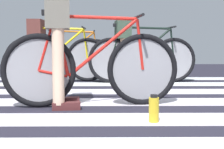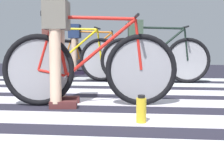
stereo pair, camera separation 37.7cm
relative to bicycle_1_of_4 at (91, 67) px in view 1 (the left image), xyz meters
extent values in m
cube|color=#23212D|center=(0.29, -0.30, -0.40)|extent=(18.00, 14.00, 0.02)
cube|color=silver|center=(0.28, -1.30, -0.38)|extent=(5.20, 0.44, 0.00)
cube|color=silver|center=(0.35, -0.56, -0.38)|extent=(5.20, 0.44, 0.00)
cube|color=silver|center=(0.34, 0.22, -0.38)|extent=(5.20, 0.44, 0.00)
cube|color=silver|center=(0.21, 0.96, -0.38)|extent=(5.20, 0.44, 0.00)
cube|color=silver|center=(0.18, 1.73, -0.38)|extent=(5.20, 0.44, 0.00)
cube|color=silver|center=(0.42, 2.51, -0.38)|extent=(5.20, 0.44, 0.00)
torus|color=black|center=(-0.50, -0.06, -0.03)|extent=(0.72, 0.14, 0.72)
torus|color=black|center=(0.51, 0.06, -0.03)|extent=(0.72, 0.14, 0.72)
cylinder|color=gray|center=(-0.50, -0.06, -0.03)|extent=(0.60, 0.08, 0.61)
cylinder|color=gray|center=(0.51, 0.06, -0.03)|extent=(0.60, 0.08, 0.61)
cylinder|color=red|center=(0.05, 0.01, 0.48)|extent=(0.80, 0.13, 0.05)
cylinder|color=red|center=(0.11, 0.01, 0.19)|extent=(0.70, 0.12, 0.59)
cylinder|color=red|center=(-0.28, -0.03, 0.20)|extent=(0.16, 0.05, 0.59)
cylinder|color=red|center=(-0.36, -0.04, -0.06)|extent=(0.29, 0.06, 0.09)
cylinder|color=red|center=(-0.42, -0.05, 0.23)|extent=(0.19, 0.05, 0.53)
cylinder|color=red|center=(0.48, 0.06, 0.22)|extent=(0.09, 0.04, 0.50)
cube|color=black|center=(-0.34, -0.04, 0.52)|extent=(0.25, 0.12, 0.05)
cylinder|color=black|center=(0.45, 0.05, 0.49)|extent=(0.09, 0.52, 0.03)
cylinder|color=#4C4C51|center=(-0.22, -0.03, -0.09)|extent=(0.06, 0.34, 0.02)
cylinder|color=beige|center=(-0.33, 0.10, 0.14)|extent=(0.11, 0.11, 0.94)
cylinder|color=beige|center=(-0.30, -0.18, 0.14)|extent=(0.11, 0.11, 0.94)
cube|color=#656158|center=(-0.31, -0.04, 0.51)|extent=(0.27, 0.43, 0.28)
cube|color=#4F2323|center=(-0.26, 0.11, -0.35)|extent=(0.27, 0.13, 0.07)
cube|color=#4F2323|center=(-0.23, -0.17, -0.35)|extent=(0.27, 0.13, 0.07)
torus|color=black|center=(0.20, 1.90, -0.03)|extent=(0.72, 0.12, 0.72)
torus|color=black|center=(1.22, 2.00, -0.03)|extent=(0.72, 0.12, 0.72)
cylinder|color=gray|center=(0.20, 1.90, -0.03)|extent=(0.61, 0.06, 0.61)
cylinder|color=gray|center=(1.22, 2.00, -0.03)|extent=(0.61, 0.06, 0.61)
cylinder|color=black|center=(0.76, 1.95, 0.48)|extent=(0.80, 0.11, 0.05)
cylinder|color=black|center=(0.82, 1.96, 0.19)|extent=(0.70, 0.10, 0.59)
cylinder|color=black|center=(0.42, 1.92, 0.20)|extent=(0.16, 0.05, 0.59)
cylinder|color=black|center=(0.34, 1.91, -0.06)|extent=(0.29, 0.05, 0.09)
cylinder|color=black|center=(0.28, 1.91, 0.23)|extent=(0.19, 0.04, 0.53)
cylinder|color=black|center=(1.19, 1.99, 0.22)|extent=(0.09, 0.04, 0.50)
cube|color=black|center=(0.36, 1.92, 0.52)|extent=(0.25, 0.11, 0.05)
cylinder|color=black|center=(1.16, 1.99, 0.49)|extent=(0.08, 0.52, 0.03)
cylinder|color=#4C4C51|center=(0.48, 1.93, -0.09)|extent=(0.05, 0.34, 0.02)
cylinder|color=tan|center=(0.38, 2.06, 0.11)|extent=(0.11, 0.11, 0.89)
cylinder|color=tan|center=(0.40, 1.78, 0.11)|extent=(0.11, 0.11, 0.89)
cube|color=#324335|center=(0.39, 1.92, 0.46)|extent=(0.26, 0.43, 0.28)
cube|color=navy|center=(0.45, 2.06, -0.35)|extent=(0.27, 0.12, 0.07)
cube|color=navy|center=(0.47, 1.79, -0.35)|extent=(0.27, 0.12, 0.07)
torus|color=black|center=(-1.20, 2.14, -0.03)|extent=(0.72, 0.07, 0.72)
torus|color=black|center=(-0.18, 2.12, -0.03)|extent=(0.72, 0.07, 0.72)
cylinder|color=gray|center=(-1.20, 2.14, -0.03)|extent=(0.61, 0.01, 0.61)
cylinder|color=gray|center=(-0.18, 2.12, -0.03)|extent=(0.61, 0.01, 0.61)
cylinder|color=yellow|center=(-0.64, 2.13, 0.48)|extent=(0.80, 0.05, 0.05)
cylinder|color=yellow|center=(-0.58, 2.13, 0.19)|extent=(0.70, 0.04, 0.59)
cylinder|color=yellow|center=(-0.98, 2.13, 0.20)|extent=(0.15, 0.04, 0.59)
cylinder|color=yellow|center=(-1.06, 2.13, -0.06)|extent=(0.29, 0.03, 0.09)
cylinder|color=yellow|center=(-1.12, 2.13, 0.23)|extent=(0.18, 0.03, 0.53)
cylinder|color=yellow|center=(-0.21, 2.12, 0.22)|extent=(0.09, 0.03, 0.50)
cube|color=black|center=(-1.04, 2.13, 0.52)|extent=(0.24, 0.09, 0.05)
cylinder|color=black|center=(-0.24, 2.12, 0.49)|extent=(0.04, 0.52, 0.03)
cylinder|color=#4C4C51|center=(-0.92, 2.13, -0.09)|extent=(0.02, 0.34, 0.02)
cylinder|color=beige|center=(-1.00, 2.27, 0.12)|extent=(0.11, 0.11, 0.92)
cylinder|color=beige|center=(-1.01, 1.99, 0.12)|extent=(0.11, 0.11, 0.92)
cube|color=#542A26|center=(-1.01, 2.13, 0.48)|extent=(0.23, 0.41, 0.28)
cube|color=#4D2529|center=(-0.93, 2.27, -0.35)|extent=(0.26, 0.10, 0.07)
cube|color=#4D2529|center=(-0.94, 1.99, -0.35)|extent=(0.26, 0.10, 0.07)
torus|color=black|center=(-1.09, 3.38, -0.03)|extent=(0.72, 0.11, 0.72)
torus|color=black|center=(-0.07, 3.45, -0.03)|extent=(0.72, 0.11, 0.72)
cylinder|color=gray|center=(-1.09, 3.38, -0.03)|extent=(0.61, 0.05, 0.61)
cylinder|color=gray|center=(-0.07, 3.45, -0.03)|extent=(0.61, 0.05, 0.61)
cylinder|color=orange|center=(-0.53, 3.42, 0.48)|extent=(0.80, 0.10, 0.05)
cylinder|color=orange|center=(-0.47, 3.42, 0.19)|extent=(0.70, 0.09, 0.59)
cylinder|color=orange|center=(-0.87, 3.39, 0.20)|extent=(0.16, 0.05, 0.59)
cylinder|color=orange|center=(-0.95, 3.39, -0.06)|extent=(0.29, 0.05, 0.09)
cylinder|color=orange|center=(-1.01, 3.38, 0.23)|extent=(0.19, 0.04, 0.53)
cylinder|color=orange|center=(-0.10, 3.45, 0.22)|extent=(0.09, 0.04, 0.50)
cube|color=black|center=(-0.93, 3.39, 0.52)|extent=(0.25, 0.11, 0.05)
cylinder|color=black|center=(-0.13, 3.45, 0.49)|extent=(0.07, 0.52, 0.03)
cylinder|color=#4C4C51|center=(-0.81, 3.40, -0.09)|extent=(0.05, 0.34, 0.02)
cylinder|color=beige|center=(-0.91, 3.53, 0.13)|extent=(0.11, 0.11, 0.93)
cylinder|color=beige|center=(-0.89, 3.25, 0.13)|extent=(0.11, 0.11, 0.93)
cube|color=navy|center=(-0.90, 3.39, 0.49)|extent=(0.25, 0.43, 0.28)
cube|color=black|center=(-0.84, 3.54, -0.35)|extent=(0.27, 0.12, 0.07)
cube|color=black|center=(-0.82, 3.26, -0.35)|extent=(0.27, 0.12, 0.07)
cylinder|color=gold|center=(0.52, -0.67, -0.29)|extent=(0.08, 0.08, 0.20)
cylinder|color=black|center=(0.52, -0.67, -0.18)|extent=(0.06, 0.06, 0.02)
camera|label=1|loc=(0.17, -3.11, 0.22)|focal=51.01mm
camera|label=2|loc=(0.55, -3.11, 0.22)|focal=51.01mm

